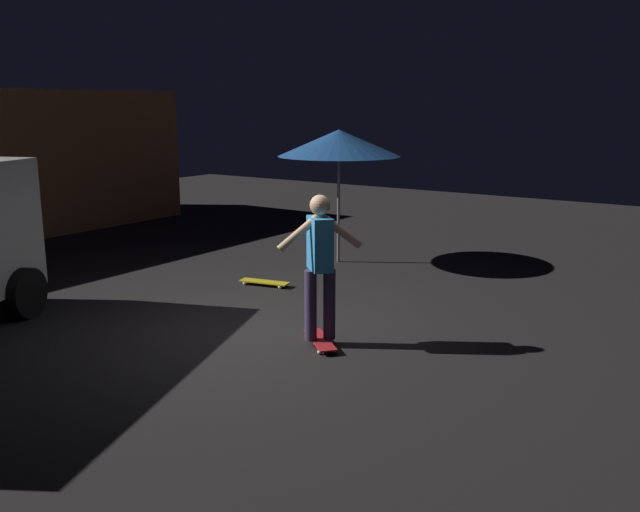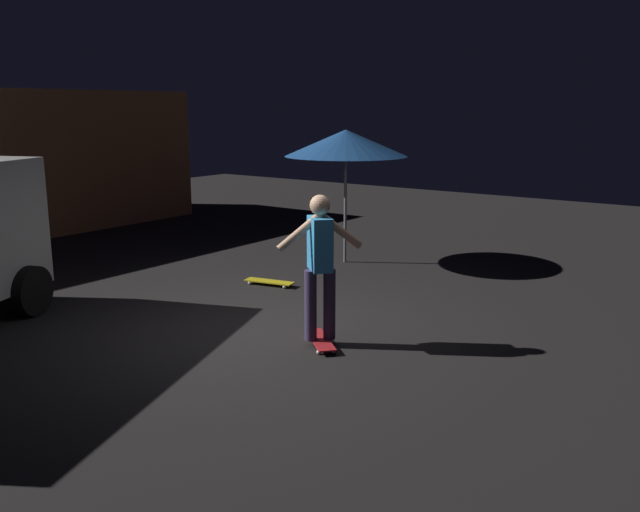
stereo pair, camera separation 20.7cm
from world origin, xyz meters
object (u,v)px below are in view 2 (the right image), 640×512
object	(u,v)px
patio_umbrella	(346,143)
skater	(320,257)
skateboard_spare	(269,282)
skateboard_ridden	(320,340)

from	to	relation	value
patio_umbrella	skater	xyz separation A→B (m)	(-3.72, -2.15, -1.04)
skateboard_spare	skater	world-z (taller)	skater
skateboard_ridden	skater	xyz separation A→B (m)	(0.00, 0.00, 0.98)
skateboard_spare	patio_umbrella	bearing A→B (deg)	-1.26
patio_umbrella	skater	distance (m)	4.42
patio_umbrella	skater	bearing A→B (deg)	-149.97
patio_umbrella	skater	size ratio (longest dim) A/B	1.38
skateboard_ridden	skateboard_spare	xyz separation A→B (m)	(1.70, 2.19, 0.00)
skateboard_spare	skater	size ratio (longest dim) A/B	0.48
skateboard_ridden	skater	size ratio (longest dim) A/B	0.43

